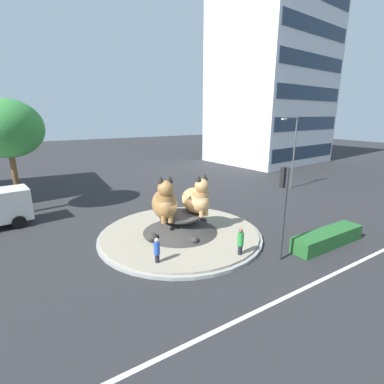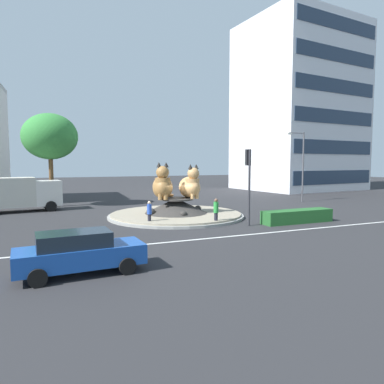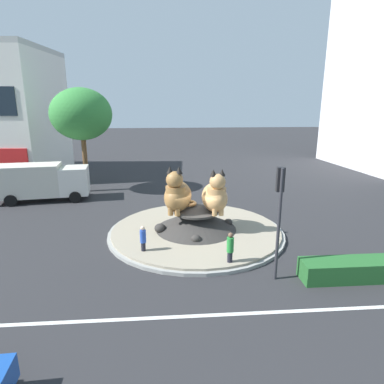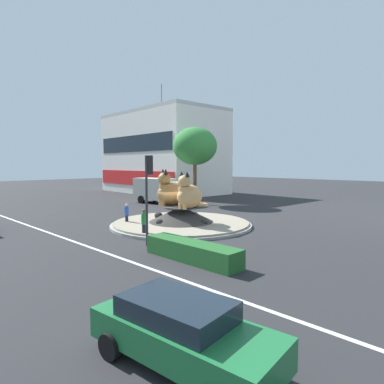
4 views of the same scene
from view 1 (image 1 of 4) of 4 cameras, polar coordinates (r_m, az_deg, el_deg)
ground_plane at (r=18.54m, az=-2.34°, el=-8.82°), size 160.00×160.00×0.00m
lane_centreline at (r=13.11m, az=16.31°, el=-20.65°), size 112.00×0.20×0.01m
roundabout_island at (r=18.34m, az=-2.38°, el=-7.42°), size 10.39×10.39×1.45m
cat_statue_tabby at (r=17.14m, az=-5.50°, el=-2.13°), size 2.33×2.76×2.76m
cat_statue_calico at (r=18.00m, az=1.00°, el=-1.39°), size 1.69×2.74×2.62m
traffic_light_mast at (r=15.22m, az=18.04°, el=-0.93°), size 0.33×0.46×5.04m
office_tower at (r=49.98m, az=15.69°, el=20.61°), size 17.90×15.56×25.30m
clipped_hedge_strip at (r=18.92m, az=25.65°, el=-8.40°), size 5.31×1.20×0.90m
broadleaf_tree_behind_island at (r=25.20m, az=-33.25°, el=10.61°), size 5.03×5.03×8.74m
streetlight_arm at (r=31.12m, az=19.68°, el=8.33°), size 2.11×0.32×7.37m
pedestrian_green_shirt at (r=15.55m, az=9.74°, el=-10.11°), size 0.33×0.33×1.78m
pedestrian_blue_shirt at (r=14.70m, az=-7.08°, el=-11.92°), size 0.31×0.31×1.64m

